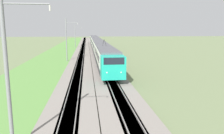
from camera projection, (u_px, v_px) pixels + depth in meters
ballast_main at (81, 57)px, 52.79m from camera, size 240.00×4.40×0.30m
ballast_adjacent at (100, 57)px, 53.30m from camera, size 240.00×4.40×0.30m
track_main at (81, 57)px, 52.79m from camera, size 240.00×1.57×0.45m
track_adjacent at (100, 57)px, 53.30m from camera, size 240.00×1.57×0.45m
grass_verge at (55, 58)px, 52.13m from camera, size 240.00×10.19×0.12m
passenger_train at (97, 44)px, 65.51m from camera, size 82.38×3.00×5.02m
catenary_mast_near at (8, 71)px, 11.58m from camera, size 0.22×2.56×9.01m
catenary_mast_mid at (67, 39)px, 45.62m from camera, size 0.22×2.56×9.04m
catenary_mast_far at (75, 36)px, 79.72m from camera, size 0.22×2.56×8.35m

